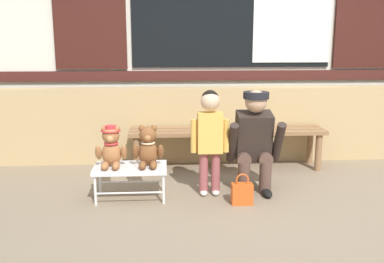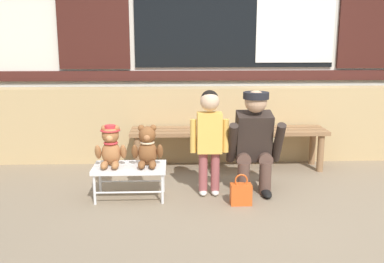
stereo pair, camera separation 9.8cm
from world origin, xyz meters
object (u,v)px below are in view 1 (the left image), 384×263
teddy_bear_with_hat (111,147)px  handbag_on_ground (242,193)px  wooden_bench_long (227,135)px  teddy_bear_plain (148,148)px  small_display_bench (130,170)px  adult_crouching (255,141)px  child_standing (210,131)px

teddy_bear_with_hat → handbag_on_ground: 1.20m
wooden_bench_long → teddy_bear_plain: size_ratio=5.78×
small_display_bench → teddy_bear_plain: bearing=0.5°
wooden_bench_long → teddy_bear_plain: bearing=-133.8°
adult_crouching → handbag_on_ground: bearing=-116.9°
small_display_bench → child_standing: size_ratio=0.67×
wooden_bench_long → adult_crouching: 0.74m
teddy_bear_plain → adult_crouching: (0.97, 0.14, 0.02)m
wooden_bench_long → child_standing: size_ratio=2.19×
wooden_bench_long → teddy_bear_with_hat: 1.43m
small_display_bench → handbag_on_ground: 1.00m
teddy_bear_plain → child_standing: bearing=6.0°
handbag_on_ground → wooden_bench_long: bearing=89.1°
small_display_bench → adult_crouching: (1.13, 0.14, 0.21)m
small_display_bench → teddy_bear_with_hat: (-0.16, 0.00, 0.21)m
small_display_bench → teddy_bear_with_hat: 0.26m
teddy_bear_plain → small_display_bench: bearing=-179.5°
wooden_bench_long → handbag_on_ground: size_ratio=7.72×
child_standing → adult_crouching: size_ratio=1.01×
child_standing → adult_crouching: 0.45m
child_standing → small_display_bench: bearing=-175.3°
teddy_bear_with_hat → adult_crouching: 1.30m
small_display_bench → adult_crouching: size_ratio=0.67×
adult_crouching → handbag_on_ground: 0.54m
adult_crouching → handbag_on_ground: size_ratio=3.49×
teddy_bear_plain → child_standing: 0.57m
wooden_bench_long → adult_crouching: adult_crouching is taller
small_display_bench → handbag_on_ground: small_display_bench is taller
teddy_bear_with_hat → handbag_on_ground: (1.13, -0.20, -0.38)m
child_standing → handbag_on_ground: child_standing is taller
wooden_bench_long → teddy_bear_plain: teddy_bear_plain is taller
wooden_bench_long → small_display_bench: (-0.98, -0.86, -0.11)m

